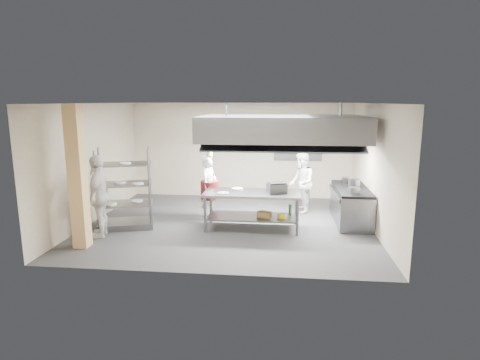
# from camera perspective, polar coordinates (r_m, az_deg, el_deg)

# --- Properties ---
(floor) EXTENTS (7.00, 7.00, 0.00)m
(floor) POSITION_cam_1_polar(r_m,az_deg,el_deg) (10.20, -1.59, -6.26)
(floor) COLOR #2F2F31
(floor) RESTS_ON ground
(ceiling) EXTENTS (7.00, 7.00, 0.00)m
(ceiling) POSITION_cam_1_polar(r_m,az_deg,el_deg) (9.73, -1.69, 10.85)
(ceiling) COLOR silver
(ceiling) RESTS_ON wall_back
(wall_back) EXTENTS (7.00, 0.00, 7.00)m
(wall_back) POSITION_cam_1_polar(r_m,az_deg,el_deg) (12.80, 0.13, 4.20)
(wall_back) COLOR #B8AA92
(wall_back) RESTS_ON ground
(wall_left) EXTENTS (0.00, 6.00, 6.00)m
(wall_left) POSITION_cam_1_polar(r_m,az_deg,el_deg) (10.88, -20.25, 2.26)
(wall_left) COLOR #B8AA92
(wall_left) RESTS_ON ground
(wall_right) EXTENTS (0.00, 6.00, 6.00)m
(wall_right) POSITION_cam_1_polar(r_m,az_deg,el_deg) (10.02, 18.64, 1.65)
(wall_right) COLOR #B8AA92
(wall_right) RESTS_ON ground
(column) EXTENTS (0.30, 0.30, 3.00)m
(column) POSITION_cam_1_polar(r_m,az_deg,el_deg) (8.94, -22.09, 0.33)
(column) COLOR #DEB072
(column) RESTS_ON floor
(exhaust_hood) EXTENTS (4.00, 2.50, 0.60)m
(exhaust_hood) POSITION_cam_1_polar(r_m,az_deg,el_deg) (10.07, 6.06, 7.38)
(exhaust_hood) COLOR slate
(exhaust_hood) RESTS_ON ceiling
(hood_strip_a) EXTENTS (1.60, 0.12, 0.04)m
(hood_strip_a) POSITION_cam_1_polar(r_m,az_deg,el_deg) (10.13, 0.90, 5.65)
(hood_strip_a) COLOR white
(hood_strip_a) RESTS_ON exhaust_hood
(hood_strip_b) EXTENTS (1.60, 0.12, 0.04)m
(hood_strip_b) POSITION_cam_1_polar(r_m,az_deg,el_deg) (10.13, 11.14, 5.45)
(hood_strip_b) COLOR white
(hood_strip_b) RESTS_ON exhaust_hood
(wall_shelf) EXTENTS (1.50, 0.28, 0.04)m
(wall_shelf) POSITION_cam_1_polar(r_m,az_deg,el_deg) (12.59, 8.25, 3.97)
(wall_shelf) COLOR slate
(wall_shelf) RESTS_ON wall_back
(island) EXTENTS (2.32, 0.98, 0.91)m
(island) POSITION_cam_1_polar(r_m,az_deg,el_deg) (9.72, 1.73, -4.35)
(island) COLOR slate
(island) RESTS_ON floor
(island_worktop) EXTENTS (2.32, 0.98, 0.06)m
(island_worktop) POSITION_cam_1_polar(r_m,az_deg,el_deg) (9.61, 1.74, -1.91)
(island_worktop) COLOR slate
(island_worktop) RESTS_ON island
(island_undershelf) EXTENTS (2.13, 0.88, 0.04)m
(island_undershelf) POSITION_cam_1_polar(r_m,az_deg,el_deg) (9.76, 1.72, -5.23)
(island_undershelf) COLOR slate
(island_undershelf) RESTS_ON island
(pass_rack) EXTENTS (1.46, 1.10, 1.95)m
(pass_rack) POSITION_cam_1_polar(r_m,az_deg,el_deg) (10.10, -16.12, -1.15)
(pass_rack) COLOR slate
(pass_rack) RESTS_ON floor
(cooking_range) EXTENTS (0.80, 2.00, 0.84)m
(cooking_range) POSITION_cam_1_polar(r_m,az_deg,el_deg) (10.63, 15.49, -3.59)
(cooking_range) COLOR gray
(cooking_range) RESTS_ON floor
(range_top) EXTENTS (0.78, 1.96, 0.06)m
(range_top) POSITION_cam_1_polar(r_m,az_deg,el_deg) (10.53, 15.62, -1.22)
(range_top) COLOR black
(range_top) RESTS_ON cooking_range
(chef_head) EXTENTS (0.57, 0.71, 1.69)m
(chef_head) POSITION_cam_1_polar(r_m,az_deg,el_deg) (10.48, -4.42, -1.02)
(chef_head) COLOR silver
(chef_head) RESTS_ON floor
(chef_line) EXTENTS (0.71, 0.88, 1.69)m
(chef_line) POSITION_cam_1_polar(r_m,az_deg,el_deg) (11.16, 8.72, -0.37)
(chef_line) COLOR white
(chef_line) RESTS_ON floor
(chef_plating) EXTENTS (0.65, 1.17, 1.89)m
(chef_plating) POSITION_cam_1_polar(r_m,az_deg,el_deg) (9.62, -19.42, -2.15)
(chef_plating) COLOR white
(chef_plating) RESTS_ON floor
(griddle) EXTENTS (0.52, 0.45, 0.21)m
(griddle) POSITION_cam_1_polar(r_m,az_deg,el_deg) (9.62, 5.26, -1.11)
(griddle) COLOR slate
(griddle) RESTS_ON island_worktop
(wicker_basket) EXTENTS (0.35, 0.28, 0.14)m
(wicker_basket) POSITION_cam_1_polar(r_m,az_deg,el_deg) (9.64, 3.47, -4.91)
(wicker_basket) COLOR olive
(wicker_basket) RESTS_ON island_undershelf
(stockpot) EXTENTS (0.29, 0.29, 0.20)m
(stockpot) POSITION_cam_1_polar(r_m,az_deg,el_deg) (10.56, 15.90, -0.47)
(stockpot) COLOR gray
(stockpot) RESTS_ON range_top
(plate_stack) EXTENTS (0.28, 0.28, 0.05)m
(plate_stack) POSITION_cam_1_polar(r_m,az_deg,el_deg) (10.18, -16.01, -3.09)
(plate_stack) COLOR white
(plate_stack) RESTS_ON pass_rack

